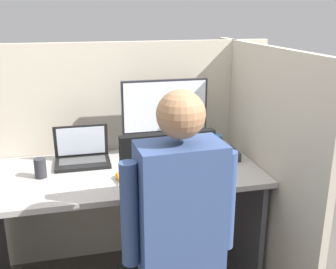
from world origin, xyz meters
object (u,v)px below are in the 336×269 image
stapler (233,153)px  office_chair (174,257)px  coffee_mug (216,142)px  person (183,233)px  laptop (82,156)px  paper_box (165,149)px  carrot_toy (120,179)px  monitor (165,110)px  pen_cup (40,168)px

stapler → office_chair: bearing=-130.6°
office_chair → coffee_mug: bearing=59.0°
stapler → person: bearing=-124.5°
stapler → coffee_mug: size_ratio=1.77×
laptop → coffee_mug: (0.85, 0.06, 0.00)m
paper_box → person: bearing=-99.0°
carrot_toy → coffee_mug: 0.77m
paper_box → monitor: 0.25m
laptop → person: (0.36, -0.90, -0.02)m
monitor → office_chair: size_ratio=0.48×
paper_box → office_chair: size_ratio=0.29×
stapler → laptop: bearing=172.0°
laptop → person: person is taller
person → laptop: bearing=111.6°
monitor → stapler: monitor is taller
monitor → carrot_toy: 0.56m
stapler → office_chair: size_ratio=0.15×
office_chair → person: bearing=-92.9°
paper_box → stapler: bearing=-23.2°
stapler → carrot_toy: stapler is taller
stapler → coffee_mug: bearing=102.6°
person → coffee_mug: bearing=63.0°
paper_box → carrot_toy: paper_box is taller
coffee_mug → monitor: bearing=-176.4°
paper_box → office_chair: (-0.14, -0.78, -0.23)m
paper_box → monitor: monitor is taller
monitor → pen_cup: (-0.73, -0.20, -0.23)m
monitor → laptop: size_ratio=1.68×
person → coffee_mug: 1.09m
laptop → stapler: (0.89, -0.13, -0.02)m
office_chair → pen_cup: bearing=135.4°
monitor → office_chair: bearing=-100.2°
paper_box → carrot_toy: size_ratio=2.32×
office_chair → pen_cup: size_ratio=10.28×
carrot_toy → office_chair: 0.51m
monitor → person: bearing=-99.0°
stapler → pen_cup: pen_cup is taller
stapler → person: 0.94m
laptop → coffee_mug: size_ratio=3.45×
monitor → carrot_toy: bearing=-131.9°
paper_box → stapler: (0.38, -0.16, -0.01)m
person → coffee_mug: size_ratio=14.79×
paper_box → monitor: (0.00, 0.00, 0.25)m
monitor → laptop: 0.56m
monitor → stapler: 0.49m
paper_box → person: size_ratio=0.24×
stapler → office_chair: 0.84m
pen_cup → laptop: bearing=35.1°
office_chair → coffee_mug: (0.48, 0.80, 0.25)m
office_chair → person: person is taller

